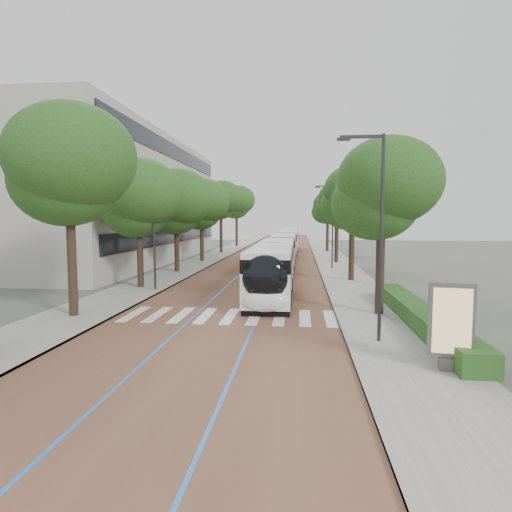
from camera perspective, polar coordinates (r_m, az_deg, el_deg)
The scene contains 21 objects.
ground at distance 20.82m, azimuth -4.50°, elevation -8.66°, with size 160.00×160.00×0.00m, color #51544C.
road at distance 60.21m, azimuth 2.37°, elevation 0.33°, with size 11.00×140.00×0.02m, color brown.
sidewalk_left at distance 61.12m, azimuth -4.66°, elevation 0.43°, with size 4.00×140.00×0.12m, color gray.
sidewalk_right at distance 60.21m, azimuth 9.52°, elevation 0.31°, with size 4.00×140.00×0.12m, color gray.
kerb_left at distance 60.80m, azimuth -2.90°, elevation 0.42°, with size 0.20×140.00×0.14m, color gray.
kerb_right at distance 60.12m, azimuth 7.71°, elevation 0.33°, with size 0.20×140.00×0.14m, color gray.
zebra_crossing at distance 21.74m, azimuth -3.49°, elevation -8.00°, with size 10.55×3.60×0.01m.
lane_line_left at distance 60.33m, azimuth 0.86°, elevation 0.35°, with size 0.12×126.00×0.01m, color blue.
lane_line_right at distance 60.13m, azimuth 3.90°, elevation 0.33°, with size 0.12×126.00×0.01m, color blue.
office_building at distance 53.24m, azimuth -20.04°, elevation 6.95°, with size 18.11×40.00×14.00m.
hedge at distance 21.08m, azimuth 20.84°, elevation -7.35°, with size 1.20×14.00×0.80m, color #1A4618.
streetlight_near at distance 17.15m, azimuth 15.82°, elevation 4.50°, with size 1.82×0.20×8.00m.
streetlight_far at distance 42.00m, azimuth 9.95°, elevation 4.80°, with size 1.82×0.20×8.00m.
lamp_post_left at distance 29.57m, azimuth -13.44°, elevation 3.33°, with size 0.14×0.14×8.00m, color #2A2A2C.
trees_left at distance 46.05m, azimuth -8.22°, elevation 7.24°, with size 6.13×61.06×10.13m.
trees_right at distance 41.04m, azimuth 11.60°, elevation 6.86°, with size 5.17×47.01×8.58m.
lead_bus at distance 29.47m, azimuth 2.46°, elevation -1.40°, with size 2.64×18.41×3.20m.
bus_queued_0 at distance 45.71m, azimuth 3.69°, elevation 0.87°, with size 2.57×12.40×3.20m.
bus_queued_1 at distance 59.19m, azimuth 4.32°, elevation 1.80°, with size 2.70×12.43×3.20m.
bus_queued_2 at distance 71.89m, azimuth 4.48°, elevation 2.36°, with size 3.17×12.51×3.20m.
ad_panel at distance 14.98m, azimuth 24.55°, elevation -8.28°, with size 1.39×0.61×2.80m.
Camera 1 is at (3.68, -19.90, 4.91)m, focal length 30.00 mm.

